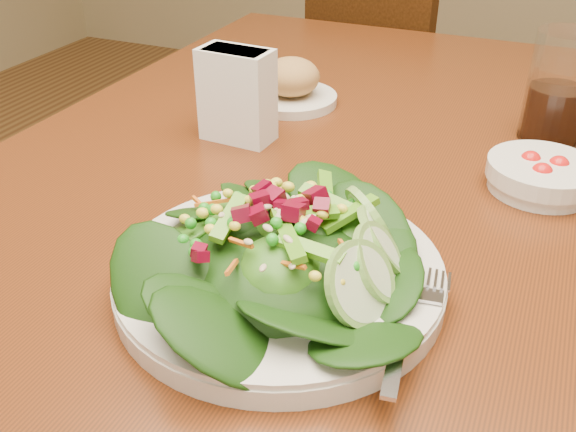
% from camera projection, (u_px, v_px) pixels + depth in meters
% --- Properties ---
extents(dining_table, '(0.90, 1.40, 0.75)m').
position_uv_depth(dining_table, '(324.00, 244.00, 0.85)').
color(dining_table, '#5C260C').
rests_on(dining_table, ground_plane).
extents(chair_far, '(0.52, 0.52, 0.87)m').
position_uv_depth(chair_far, '(387.00, 107.00, 1.77)').
color(chair_far, '#44220A').
rests_on(chair_far, ground_plane).
extents(salad_plate, '(0.31, 0.31, 0.09)m').
position_uv_depth(salad_plate, '(290.00, 260.00, 0.59)').
color(salad_plate, silver).
rests_on(salad_plate, dining_table).
extents(bread_plate, '(0.14, 0.14, 0.07)m').
position_uv_depth(bread_plate, '(291.00, 85.00, 1.00)').
color(bread_plate, silver).
rests_on(bread_plate, dining_table).
extents(tomato_bowl, '(0.13, 0.13, 0.04)m').
position_uv_depth(tomato_bowl, '(541.00, 175.00, 0.76)').
color(tomato_bowl, silver).
rests_on(tomato_bowl, dining_table).
extents(drinking_glass, '(0.09, 0.09, 0.15)m').
position_uv_depth(drinking_glass, '(558.00, 95.00, 0.87)').
color(drinking_glass, silver).
rests_on(drinking_glass, dining_table).
extents(napkin_holder, '(0.10, 0.06, 0.13)m').
position_uv_depth(napkin_holder, '(237.00, 93.00, 0.86)').
color(napkin_holder, white).
rests_on(napkin_holder, dining_table).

